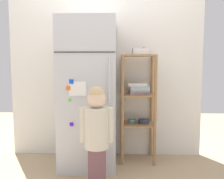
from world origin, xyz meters
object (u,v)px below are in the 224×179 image
Objects in this scene: refrigerator at (89,94)px; pantry_shelf_unit at (138,99)px; child_standing at (97,127)px; fruit_bin at (141,52)px.

pantry_shelf_unit is (0.56, 0.14, -0.07)m from refrigerator.
refrigerator is 1.72× the size of child_standing.
child_standing is (0.14, -0.54, -0.24)m from refrigerator.
child_standing is at bearing -75.83° from refrigerator.
refrigerator is at bearing -168.42° from fruit_bin.
refrigerator is 0.77m from fruit_bin.
fruit_bin reaches higher than pantry_shelf_unit.
refrigerator is 0.61m from child_standing.
child_standing is 4.82× the size of fruit_bin.
refrigerator reaches higher than pantry_shelf_unit.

